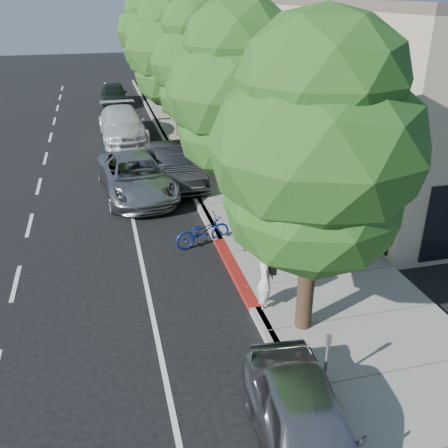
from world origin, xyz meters
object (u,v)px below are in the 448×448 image
object	(u,v)px
silver_suv	(136,176)
pedestrian	(286,163)
bicycle	(203,231)
dark_suv_far	(114,94)
dark_sedan	(174,165)
near_car_a	(307,430)
street_tree_3	(177,50)
street_tree_5	(151,32)
street_tree_0	(317,151)
street_tree_1	(239,94)
white_pickup	(122,124)
cyclist	(265,281)
street_tree_4	(161,36)
street_tree_2	(200,64)

from	to	relation	value
silver_suv	pedestrian	xyz separation A→B (m)	(6.20, -0.49, 0.20)
bicycle	dark_suv_far	world-z (taller)	dark_suv_far
dark_sedan	near_car_a	distance (m)	14.50
street_tree_3	street_tree_5	distance (m)	12.00
street_tree_5	pedestrian	size ratio (longest dim) A/B	4.59
street_tree_0	street_tree_1	size ratio (longest dim) A/B	0.98
bicycle	silver_suv	distance (m)	5.28
dark_sedan	white_pickup	world-z (taller)	white_pickup
street_tree_0	cyclist	size ratio (longest dim) A/B	4.24
white_pickup	silver_suv	bearing A→B (deg)	-91.99
bicycle	pedestrian	bearing A→B (deg)	-60.32
street_tree_0	white_pickup	bearing A→B (deg)	99.47
cyclist	pedestrian	world-z (taller)	pedestrian
street_tree_5	near_car_a	world-z (taller)	street_tree_5
street_tree_3	pedestrian	xyz separation A→B (m)	(3.10, -8.49, -3.75)
silver_suv	white_pickup	size ratio (longest dim) A/B	0.97
bicycle	cyclist	bearing A→B (deg)	176.04
street_tree_4	dark_sedan	size ratio (longest dim) A/B	1.61
pedestrian	bicycle	bearing A→B (deg)	9.43
street_tree_3	bicycle	world-z (taller)	street_tree_3
bicycle	dark_sedan	world-z (taller)	dark_sedan
white_pickup	pedestrian	distance (m)	10.99
street_tree_5	dark_suv_far	bearing A→B (deg)	-150.15
street_tree_2	street_tree_0	bearing A→B (deg)	-90.00
street_tree_2	dark_sedan	world-z (taller)	street_tree_2
street_tree_1	bicycle	distance (m)	4.48
street_tree_3	near_car_a	size ratio (longest dim) A/B	1.89
street_tree_5	white_pickup	bearing A→B (deg)	-105.19
street_tree_1	dark_suv_far	distance (m)	22.77
street_tree_2	white_pickup	world-z (taller)	street_tree_2
street_tree_0	white_pickup	xyz separation A→B (m)	(-3.10, 18.59, -3.70)
pedestrian	street_tree_5	bearing A→B (deg)	-116.81
street_tree_0	street_tree_2	bearing A→B (deg)	90.00
bicycle	dark_sedan	size ratio (longest dim) A/B	0.39
street_tree_2	street_tree_4	distance (m)	12.00
street_tree_5	bicycle	distance (m)	25.40
white_pickup	near_car_a	bearing A→B (deg)	-87.59
street_tree_5	near_car_a	xyz separation A→B (m)	(-1.40, -33.50, -4.02)
white_pickup	pedestrian	size ratio (longest dim) A/B	3.46
silver_suv	dark_suv_far	distance (m)	18.22
near_car_a	street_tree_5	bearing A→B (deg)	92.94
bicycle	silver_suv	world-z (taller)	silver_suv
near_car_a	street_tree_1	bearing A→B (deg)	86.95
street_tree_5	pedestrian	xyz separation A→B (m)	(3.10, -20.49, -3.74)
street_tree_3	silver_suv	size ratio (longest dim) A/B	1.39
street_tree_5	silver_suv	bearing A→B (deg)	-98.81
dark_suv_far	cyclist	bearing A→B (deg)	-84.36
street_tree_2	street_tree_3	distance (m)	6.00
street_tree_5	pedestrian	bearing A→B (deg)	-81.40
street_tree_0	dark_suv_far	xyz separation A→B (m)	(-3.10, 28.22, -3.79)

